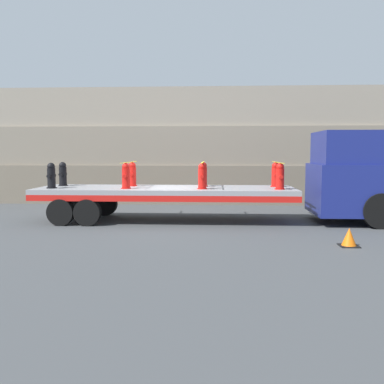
{
  "coord_description": "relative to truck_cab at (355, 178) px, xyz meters",
  "views": [
    {
      "loc": [
        1.75,
        -14.79,
        2.41
      ],
      "look_at": [
        0.91,
        0.0,
        1.02
      ],
      "focal_mm": 40.0,
      "sensor_mm": 36.0,
      "label": 1
    }
  ],
  "objects": [
    {
      "name": "cargo_strap_front",
      "position": [
        -2.61,
        0.0,
        0.53
      ],
      "size": [
        0.05,
        2.69,
        0.01
      ],
      "color": "yellow",
      "rests_on": "fire_hydrant_red_near_3"
    },
    {
      "name": "fire_hydrant_red_far_2",
      "position": [
        -5.18,
        0.55,
        0.08
      ],
      "size": [
        0.34,
        0.57,
        0.87
      ],
      "color": "red",
      "rests_on": "flatbed_trailer"
    },
    {
      "name": "truck_cab",
      "position": [
        0.0,
        0.0,
        0.0
      ],
      "size": [
        2.75,
        2.64,
        3.1
      ],
      "color": "navy",
      "rests_on": "ground_plane"
    },
    {
      "name": "rock_cliff",
      "position": [
        -6.47,
        6.24,
        1.17
      ],
      "size": [
        60.0,
        3.3,
        5.38
      ],
      "color": "#706656",
      "rests_on": "ground_plane"
    },
    {
      "name": "fire_hydrant_red_far_3",
      "position": [
        -2.61,
        0.55,
        0.08
      ],
      "size": [
        0.34,
        0.57,
        0.87
      ],
      "color": "red",
      "rests_on": "flatbed_trailer"
    },
    {
      "name": "cargo_strap_middle",
      "position": [
        -5.18,
        0.0,
        0.53
      ],
      "size": [
        0.05,
        2.69,
        0.01
      ],
      "color": "yellow",
      "rests_on": "fire_hydrant_red_near_2"
    },
    {
      "name": "ground_plane",
      "position": [
        -6.47,
        0.0,
        -1.52
      ],
      "size": [
        120.0,
        120.0,
        0.0
      ],
      "primitive_type": "plane",
      "color": "#3F4244"
    },
    {
      "name": "fire_hydrant_red_near_1",
      "position": [
        -7.76,
        -0.55,
        0.08
      ],
      "size": [
        0.34,
        0.57,
        0.87
      ],
      "color": "red",
      "rests_on": "flatbed_trailer"
    },
    {
      "name": "fire_hydrant_black_far_0",
      "position": [
        -10.33,
        0.55,
        0.08
      ],
      "size": [
        0.34,
        0.57,
        0.87
      ],
      "color": "black",
      "rests_on": "flatbed_trailer"
    },
    {
      "name": "fire_hydrant_red_far_1",
      "position": [
        -7.76,
        0.55,
        0.08
      ],
      "size": [
        0.34,
        0.57,
        0.87
      ],
      "color": "red",
      "rests_on": "flatbed_trailer"
    },
    {
      "name": "cargo_strap_rear",
      "position": [
        -7.76,
        0.0,
        0.53
      ],
      "size": [
        0.05,
        2.69,
        0.01
      ],
      "color": "yellow",
      "rests_on": "fire_hydrant_red_near_1"
    },
    {
      "name": "fire_hydrant_red_near_3",
      "position": [
        -2.61,
        -0.55,
        0.08
      ],
      "size": [
        0.34,
        0.57,
        0.87
      ],
      "color": "red",
      "rests_on": "flatbed_trailer"
    },
    {
      "name": "fire_hydrant_black_near_0",
      "position": [
        -10.33,
        -0.55,
        0.08
      ],
      "size": [
        0.34,
        0.57,
        0.87
      ],
      "color": "black",
      "rests_on": "flatbed_trailer"
    },
    {
      "name": "traffic_cone",
      "position": [
        -1.31,
        -3.8,
        -1.29
      ],
      "size": [
        0.48,
        0.48,
        0.48
      ],
      "color": "black",
      "rests_on": "ground_plane"
    },
    {
      "name": "flatbed_trailer",
      "position": [
        -7.03,
        0.0,
        -0.56
      ],
      "size": [
        8.92,
        2.59,
        1.18
      ],
      "color": "gray",
      "rests_on": "ground_plane"
    },
    {
      "name": "fire_hydrant_red_near_2",
      "position": [
        -5.18,
        -0.55,
        0.08
      ],
      "size": [
        0.34,
        0.57,
        0.87
      ],
      "color": "red",
      "rests_on": "flatbed_trailer"
    }
  ]
}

